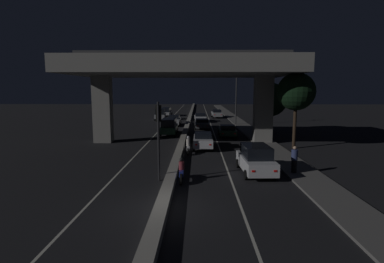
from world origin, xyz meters
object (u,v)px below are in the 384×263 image
car_silver_fourth_oncoming (167,111)px  motorcycle_blue_filtering_near (182,171)px  car_white_fifth (200,117)px  car_silver_third_oncoming (160,114)px  car_silver_sixth (217,113)px  car_grey_fourth (202,123)px  motorcycle_white_filtering_mid (188,146)px  car_white_lead (256,159)px  pedestrian_on_sidewalk (294,159)px  car_white_second (203,140)px  car_dark_green_third (227,131)px  car_silver_second_oncoming (174,120)px  traffic_light_left_of_median (159,127)px  car_dark_green_lead_oncoming (169,126)px  street_lamp (235,91)px

car_silver_fourth_oncoming → motorcycle_blue_filtering_near: size_ratio=2.32×
car_white_fifth → car_silver_third_oncoming: (-7.10, 3.08, 0.30)m
car_white_fifth → car_silver_sixth: bearing=-25.3°
car_grey_fourth → motorcycle_white_filtering_mid: motorcycle_white_filtering_mid is taller
car_white_lead → car_silver_sixth: bearing=-2.2°
car_silver_sixth → pedestrian_on_sidewalk: (2.48, -39.16, 0.14)m
car_silver_fourth_oncoming → motorcycle_blue_filtering_near: car_silver_fourth_oncoming is taller
motorcycle_white_filtering_mid → car_silver_third_oncoming: bearing=11.6°
car_white_fifth → car_silver_fourth_oncoming: 13.12m
car_white_second → car_silver_fourth_oncoming: car_silver_fourth_oncoming is taller
car_dark_green_third → car_silver_fourth_oncoming: bearing=21.1°
car_silver_fourth_oncoming → pedestrian_on_sidewalk: pedestrian_on_sidewalk is taller
car_white_lead → car_silver_sixth: 38.95m
car_grey_fourth → car_silver_sixth: car_silver_sixth is taller
car_white_second → motorcycle_blue_filtering_near: bearing=172.2°
car_white_fifth → car_silver_second_oncoming: bearing=143.1°
traffic_light_left_of_median → motorcycle_blue_filtering_near: traffic_light_left_of_median is taller
car_white_fifth → pedestrian_on_sidewalk: 32.17m
car_silver_fourth_oncoming → motorcycle_blue_filtering_near: 44.81m
car_dark_green_third → car_silver_third_oncoming: 21.84m
car_silver_third_oncoming → motorcycle_white_filtering_mid: bearing=9.6°
car_silver_second_oncoming → motorcycle_white_filtering_mid: 20.13m
car_white_lead → car_grey_fourth: size_ratio=0.89×
car_grey_fourth → car_silver_fourth_oncoming: size_ratio=1.06×
car_white_fifth → car_silver_fourth_oncoming: car_silver_fourth_oncoming is taller
pedestrian_on_sidewalk → car_silver_sixth: bearing=93.6°
car_dark_green_lead_oncoming → motorcycle_blue_filtering_near: size_ratio=2.37×
car_white_lead → car_silver_fourth_oncoming: bearing=11.1°
car_silver_sixth → car_dark_green_lead_oncoming: (-7.02, -22.32, 0.18)m
street_lamp → car_silver_sixth: size_ratio=1.83×
street_lamp → car_white_fifth: size_ratio=1.80×
car_silver_second_oncoming → motorcycle_white_filtering_mid: (2.79, -19.93, -0.16)m
car_dark_green_third → car_silver_fourth_oncoming: 29.19m
car_dark_green_third → car_white_fifth: 16.56m
pedestrian_on_sidewalk → street_lamp: bearing=91.3°
car_white_fifth → motorcycle_white_filtering_mid: (-1.17, -25.61, -0.09)m
street_lamp → car_silver_sixth: (-1.88, 12.34, -4.29)m
car_white_fifth → motorcycle_white_filtering_mid: motorcycle_white_filtering_mid is taller
traffic_light_left_of_median → pedestrian_on_sidewalk: 8.73m
car_dark_green_lead_oncoming → car_silver_third_oncoming: car_silver_third_oncoming is taller
car_silver_second_oncoming → car_silver_third_oncoming: 9.30m
car_grey_fourth → car_white_fifth: car_white_fifth is taller
car_grey_fourth → motorcycle_blue_filtering_near: (-1.47, -24.52, -0.08)m
car_white_lead → car_silver_fourth_oncoming: car_white_lead is taller
car_silver_third_oncoming → motorcycle_white_filtering_mid: size_ratio=2.26×
car_silver_sixth → motorcycle_white_filtering_mid: car_silver_sixth is taller
car_silver_third_oncoming → car_silver_fourth_oncoming: (0.26, 8.12, -0.10)m
car_white_second → car_dark_green_third: 7.51m
motorcycle_white_filtering_mid → car_dark_green_third: bearing=-24.2°
car_silver_sixth → motorcycle_blue_filtering_near: 41.02m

